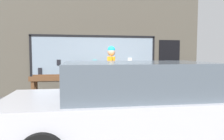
% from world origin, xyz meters
% --- Properties ---
extents(ground_plane, '(40.00, 40.00, 0.00)m').
position_xyz_m(ground_plane, '(0.00, 0.00, 0.00)').
color(ground_plane, '#474444').
extents(shopfront_facade, '(7.90, 0.29, 3.79)m').
position_xyz_m(shopfront_facade, '(0.02, 2.39, 1.86)').
color(shopfront_facade, '#4C473D').
rests_on(shopfront_facade, ground_plane).
extents(display_table_left, '(2.37, 0.76, 0.88)m').
position_xyz_m(display_table_left, '(-1.34, 0.83, 0.70)').
color(display_table_left, brown).
rests_on(display_table_left, ground_plane).
extents(display_table_right, '(2.37, 0.78, 0.96)m').
position_xyz_m(display_table_right, '(1.33, 0.83, 0.77)').
color(display_table_right, brown).
rests_on(display_table_right, ground_plane).
extents(person_browsing, '(0.32, 0.68, 1.78)m').
position_xyz_m(person_browsing, '(-0.12, 0.30, 1.06)').
color(person_browsing, '#4C382D').
rests_on(person_browsing, ground_plane).
extents(small_dog, '(0.41, 0.49, 0.42)m').
position_xyz_m(small_dog, '(-0.40, 0.13, 0.28)').
color(small_dog, black).
rests_on(small_dog, ground_plane).
extents(sandwich_board_sign, '(0.65, 0.82, 0.87)m').
position_xyz_m(sandwich_board_sign, '(3.30, 1.05, 0.45)').
color(sandwich_board_sign, black).
rests_on(sandwich_board_sign, ground_plane).
extents(parked_car, '(4.46, 2.09, 1.41)m').
position_xyz_m(parked_car, '(-0.22, -2.55, 0.74)').
color(parked_car, silver).
rests_on(parked_car, ground_plane).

